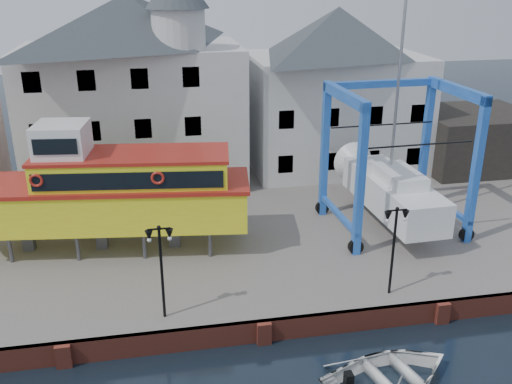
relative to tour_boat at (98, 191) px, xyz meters
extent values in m
plane|color=#17242D|center=(6.89, -8.20, -4.15)|extent=(140.00, 140.00, 0.00)
cube|color=#68645C|center=(6.89, 2.80, -3.65)|extent=(44.00, 22.00, 1.00)
cube|color=brown|center=(6.89, -8.08, -3.65)|extent=(44.00, 0.25, 1.00)
cube|color=brown|center=(-1.11, -8.25, -3.65)|extent=(0.60, 0.36, 1.00)
cube|color=brown|center=(6.89, -8.25, -3.65)|extent=(0.60, 0.36, 1.00)
cube|color=brown|center=(14.89, -8.25, -3.65)|extent=(0.60, 0.36, 1.00)
cube|color=silver|center=(1.89, 10.30, 1.35)|extent=(14.00, 8.00, 9.00)
pyramid|color=#373B3F|center=(1.89, 10.30, 7.45)|extent=(14.00, 8.00, 3.20)
cube|color=black|center=(-3.61, 6.34, -1.55)|extent=(1.00, 0.08, 1.20)
cube|color=black|center=(-0.61, 6.34, -1.55)|extent=(1.00, 0.08, 1.20)
cube|color=black|center=(2.39, 6.34, -1.55)|extent=(1.00, 0.08, 1.20)
cube|color=black|center=(5.39, 6.34, -1.55)|extent=(1.00, 0.08, 1.20)
cube|color=black|center=(-3.61, 6.34, 1.45)|extent=(1.00, 0.08, 1.20)
cube|color=black|center=(-0.61, 6.34, 1.45)|extent=(1.00, 0.08, 1.20)
cube|color=black|center=(2.39, 6.34, 1.45)|extent=(1.00, 0.08, 1.20)
cube|color=black|center=(5.39, 6.34, 1.45)|extent=(1.00, 0.08, 1.20)
cube|color=black|center=(-3.61, 6.34, 4.45)|extent=(1.00, 0.08, 1.20)
cube|color=black|center=(-0.61, 6.34, 4.45)|extent=(1.00, 0.08, 1.20)
cube|color=black|center=(2.39, 6.34, 4.45)|extent=(1.00, 0.08, 1.20)
cube|color=black|center=(5.39, 6.34, 4.45)|extent=(1.00, 0.08, 1.20)
cylinder|color=silver|center=(4.89, 7.90, 7.05)|extent=(3.20, 3.20, 2.40)
cube|color=silver|center=(15.89, 10.80, 0.85)|extent=(12.00, 8.00, 8.00)
pyramid|color=#373B3F|center=(15.89, 10.80, 6.45)|extent=(12.00, 8.00, 3.20)
cube|color=black|center=(11.39, 6.84, -1.55)|extent=(1.00, 0.08, 1.20)
cube|color=black|center=(14.39, 6.84, -1.55)|extent=(1.00, 0.08, 1.20)
cube|color=black|center=(17.39, 6.84, -1.55)|extent=(1.00, 0.08, 1.20)
cube|color=black|center=(20.39, 6.84, -1.55)|extent=(1.00, 0.08, 1.20)
cube|color=black|center=(11.39, 6.84, 1.45)|extent=(1.00, 0.08, 1.20)
cube|color=black|center=(14.39, 6.84, 1.45)|extent=(1.00, 0.08, 1.20)
cube|color=black|center=(17.39, 6.84, 1.45)|extent=(1.00, 0.08, 1.20)
cube|color=black|center=(20.39, 6.84, 1.45)|extent=(1.00, 0.08, 1.20)
cube|color=black|center=(25.89, 8.80, -1.15)|extent=(8.00, 7.00, 4.00)
cylinder|color=black|center=(2.89, -7.00, -1.15)|extent=(0.12, 0.12, 4.00)
cube|color=black|center=(2.89, -7.00, 0.90)|extent=(0.90, 0.06, 0.06)
sphere|color=black|center=(2.89, -7.00, 0.97)|extent=(0.16, 0.16, 0.16)
cone|color=black|center=(2.49, -7.00, 0.63)|extent=(0.32, 0.32, 0.45)
sphere|color=white|center=(2.49, -7.00, 0.45)|extent=(0.18, 0.18, 0.18)
cone|color=black|center=(3.29, -7.00, 0.63)|extent=(0.32, 0.32, 0.45)
sphere|color=white|center=(3.29, -7.00, 0.45)|extent=(0.18, 0.18, 0.18)
cylinder|color=black|center=(12.89, -7.00, -1.15)|extent=(0.12, 0.12, 4.00)
cube|color=black|center=(12.89, -7.00, 0.90)|extent=(0.90, 0.06, 0.06)
sphere|color=black|center=(12.89, -7.00, 0.97)|extent=(0.16, 0.16, 0.16)
cone|color=black|center=(12.49, -7.00, 0.63)|extent=(0.32, 0.32, 0.45)
sphere|color=white|center=(12.49, -7.00, 0.45)|extent=(0.18, 0.18, 0.18)
cone|color=black|center=(13.29, -7.00, 0.63)|extent=(0.32, 0.32, 0.45)
sphere|color=white|center=(13.29, -7.00, 0.45)|extent=(0.18, 0.18, 0.18)
cylinder|color=#59595E|center=(-4.39, -0.76, -2.44)|extent=(0.22, 0.22, 1.41)
cylinder|color=#59595E|center=(-4.06, 1.84, -2.44)|extent=(0.22, 0.22, 1.41)
cylinder|color=#59595E|center=(-1.13, -1.18, -2.44)|extent=(0.22, 0.22, 1.41)
cylinder|color=#59595E|center=(-0.80, 1.43, -2.44)|extent=(0.22, 0.22, 1.41)
cylinder|color=#59595E|center=(2.12, -1.59, -2.44)|extent=(0.22, 0.22, 1.41)
cylinder|color=#59595E|center=(2.45, 1.01, -2.44)|extent=(0.22, 0.22, 1.41)
cylinder|color=#59595E|center=(5.38, -2.01, -2.44)|extent=(0.22, 0.22, 1.41)
cylinder|color=#59595E|center=(5.71, 0.59, -2.44)|extent=(0.22, 0.22, 1.41)
cube|color=#59595E|center=(-3.76, 0.48, -2.44)|extent=(0.62, 0.54, 1.41)
cube|color=#59595E|center=(-0.04, 0.01, -2.44)|extent=(0.62, 0.54, 1.41)
cube|color=#59595E|center=(3.68, -0.47, -2.44)|extent=(0.62, 0.54, 1.41)
cube|color=yellow|center=(0.89, -0.11, -0.71)|extent=(13.47, 5.20, 2.06)
cube|color=#A92217|center=(0.89, -0.11, 0.41)|extent=(13.77, 5.39, 0.21)
cube|color=yellow|center=(1.82, -0.23, 1.07)|extent=(9.70, 4.35, 1.50)
cube|color=black|center=(1.62, -1.84, 1.12)|extent=(8.94, 1.20, 0.84)
cube|color=black|center=(2.03, 1.38, 1.12)|extent=(8.94, 1.20, 0.84)
cube|color=#A92217|center=(1.82, -0.23, 1.91)|extent=(9.90, 4.47, 0.17)
cube|color=white|center=(-1.43, 0.18, 2.67)|extent=(2.73, 2.73, 1.71)
cube|color=black|center=(-1.59, -1.05, 2.75)|extent=(2.04, 0.32, 0.75)
torus|color=#A92217|center=(-2.58, -1.36, 1.26)|extent=(0.67, 0.21, 0.66)
torus|color=#A92217|center=(3.00, -2.07, 1.26)|extent=(0.67, 0.21, 0.66)
cube|color=#1748AC|center=(12.70, -3.12, 0.76)|extent=(0.41, 0.41, 7.81)
cylinder|color=black|center=(12.70, -3.12, -2.76)|extent=(0.79, 0.31, 0.78)
cube|color=#1748AC|center=(12.49, 2.06, 0.76)|extent=(0.41, 0.41, 7.81)
cylinder|color=black|center=(12.49, 2.06, -2.76)|extent=(0.79, 0.31, 0.78)
cube|color=#1748AC|center=(18.99, -2.87, 0.76)|extent=(0.41, 0.41, 7.81)
cylinder|color=black|center=(18.99, -2.87, -2.76)|extent=(0.79, 0.31, 0.78)
cube|color=#1748AC|center=(18.78, 2.32, 0.76)|extent=(0.41, 0.41, 7.81)
cylinder|color=black|center=(18.78, 2.32, -2.76)|extent=(0.79, 0.31, 0.78)
cube|color=#1748AC|center=(12.59, -0.53, 4.46)|extent=(0.61, 5.59, 0.55)
cube|color=#1748AC|center=(12.59, -0.53, -2.03)|extent=(0.50, 5.58, 0.23)
cube|color=#1748AC|center=(18.89, -0.27, 4.46)|extent=(0.61, 5.59, 0.55)
cube|color=#1748AC|center=(18.89, -0.27, -2.03)|extent=(0.50, 5.58, 0.23)
cube|color=#1748AC|center=(15.64, 2.19, 4.46)|extent=(6.70, 0.66, 0.39)
cube|color=white|center=(15.74, -0.40, -1.14)|extent=(2.90, 8.46, 1.78)
cone|color=white|center=(15.54, 4.56, -1.14)|extent=(2.63, 1.89, 2.57)
cube|color=#59595E|center=(15.74, -0.40, -2.42)|extent=(0.35, 2.02, 0.78)
cube|color=white|center=(15.76, -0.96, 0.09)|extent=(1.92, 3.41, 0.67)
cylinder|color=#99999E|center=(15.72, 0.16, 5.89)|extent=(0.17, 0.17, 12.27)
cube|color=black|center=(15.82, -2.41, 2.26)|extent=(6.09, 0.36, 0.05)
cube|color=black|center=(15.66, 1.60, 2.26)|extent=(6.09, 0.36, 0.05)
imported|color=white|center=(11.00, -11.61, -4.15)|extent=(5.95, 4.84, 1.08)
camera|label=1|loc=(2.87, -27.69, 10.49)|focal=40.00mm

